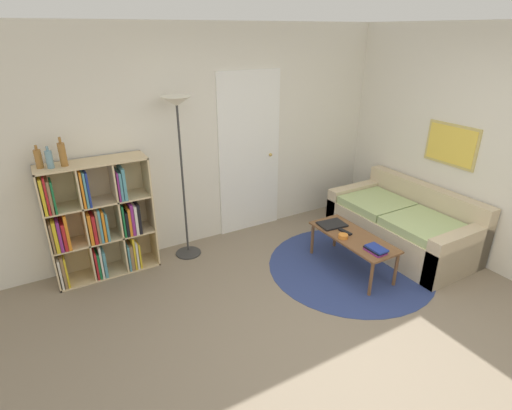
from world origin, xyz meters
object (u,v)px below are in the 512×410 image
laptop (332,224)px  bottle_middle (49,159)px  coffee_table (353,239)px  bottle_left (38,159)px  bowl (343,236)px  bottle_right (63,154)px  bookshelf (98,222)px  couch (404,225)px  floor_lamp (178,127)px

laptop → bottle_middle: bearing=160.6°
coffee_table → bottle_left: (-2.85, 1.33, 1.02)m
bowl → bottle_right: bearing=153.2°
laptop → bowl: bowl is taller
coffee_table → bottle_left: bearing=154.9°
bottle_middle → bookshelf: bearing=4.8°
bowl → bottle_middle: (-2.63, 1.26, 0.94)m
couch → bottle_right: bearing=161.6°
couch → bottle_middle: size_ratio=8.23×
bookshelf → bottle_right: bearing=-174.1°
laptop → bookshelf: bearing=157.7°
bookshelf → bottle_right: (-0.21, -0.02, 0.79)m
couch → coffee_table: 0.95m
bottle_left → couch: bearing=-18.1°
floor_lamp → coffee_table: bearing=-39.6°
coffee_table → floor_lamp: bearing=140.4°
floor_lamp → bottle_right: bearing=177.1°
bowl → couch: bearing=4.0°
bookshelf → laptop: bookshelf is taller
bottle_right → floor_lamp: bearing=-2.9°
bookshelf → bottle_right: bottle_right is taller
coffee_table → couch: bearing=5.7°
floor_lamp → bottle_right: floor_lamp is taller
couch → laptop: couch is taller
bowl → bottle_middle: bottle_middle is taller
bookshelf → bottle_left: bearing=176.9°
bookshelf → floor_lamp: bearing=-4.8°
floor_lamp → couch: (2.43, -1.14, -1.28)m
bottle_right → laptop: bearing=-20.3°
bowl → bottle_left: 3.17m
bookshelf → couch: bearing=-19.8°
bottle_left → bookshelf: bearing=-3.1°
bottle_middle → laptop: bearing=-19.4°
couch → bottle_middle: (-3.71, 1.19, 1.11)m
couch → coffee_table: bearing=-174.3°
bookshelf → bottle_middle: size_ratio=6.09×
couch → bottle_middle: 4.05m
bookshelf → bottle_left: size_ratio=5.77×
bottle_left → bottle_right: bottle_right is taller
floor_lamp → bottle_right: size_ratio=6.60×
bottle_middle → bottle_right: bearing=2.9°
bowl → bottle_middle: bearing=154.4°
bottle_middle → bottle_right: size_ratio=0.75×
bottle_left → bottle_right: (0.21, -0.04, 0.03)m
bookshelf → bottle_left: bottle_left is taller
laptop → bowl: bearing=-107.7°
couch → bowl: 1.09m
floor_lamp → bowl: 2.13m
coffee_table → bowl: bearing=171.8°
coffee_table → bottle_middle: 3.21m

